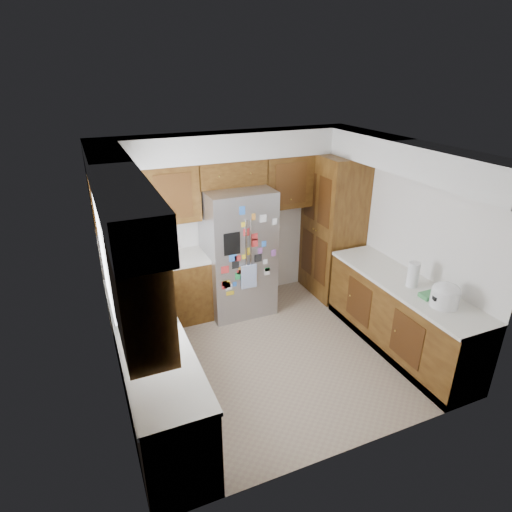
# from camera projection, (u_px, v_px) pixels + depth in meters

# --- Properties ---
(floor) EXTENTS (3.60, 3.60, 0.00)m
(floor) POSITION_uv_depth(u_px,v_px,m) (274.00, 353.00, 5.32)
(floor) COLOR tan
(floor) RESTS_ON ground
(room_shell) EXTENTS (3.64, 3.24, 2.52)m
(room_shell) POSITION_uv_depth(u_px,v_px,m) (254.00, 206.00, 4.85)
(room_shell) COLOR silver
(room_shell) RESTS_ON ground
(left_counter_run) EXTENTS (1.36, 3.20, 0.92)m
(left_counter_run) POSITION_uv_depth(u_px,v_px,m) (161.00, 350.00, 4.68)
(left_counter_run) COLOR #3E210C
(left_counter_run) RESTS_ON ground
(right_counter_run) EXTENTS (0.63, 2.25, 0.92)m
(right_counter_run) POSITION_uv_depth(u_px,v_px,m) (400.00, 318.00, 5.29)
(right_counter_run) COLOR #3E210C
(right_counter_run) RESTS_ON ground
(pantry) EXTENTS (0.60, 0.90, 2.15)m
(pantry) POSITION_uv_depth(u_px,v_px,m) (333.00, 227.00, 6.39)
(pantry) COLOR #3E210C
(pantry) RESTS_ON ground
(fridge) EXTENTS (0.90, 0.79, 1.80)m
(fridge) POSITION_uv_depth(u_px,v_px,m) (238.00, 252.00, 5.96)
(fridge) COLOR #95959A
(fridge) RESTS_ON ground
(bridge_cabinet) EXTENTS (0.96, 0.34, 0.35)m
(bridge_cabinet) POSITION_uv_depth(u_px,v_px,m) (231.00, 172.00, 5.72)
(bridge_cabinet) COLOR #3E210C
(bridge_cabinet) RESTS_ON fridge
(fridge_top_items) EXTENTS (0.66, 0.31, 0.31)m
(fridge_top_items) POSITION_uv_depth(u_px,v_px,m) (224.00, 150.00, 5.52)
(fridge_top_items) COLOR #1A43B3
(fridge_top_items) RESTS_ON bridge_cabinet
(sink_assembly) EXTENTS (0.52, 0.72, 0.37)m
(sink_assembly) POSITION_uv_depth(u_px,v_px,m) (142.00, 305.00, 4.46)
(sink_assembly) COLOR white
(sink_assembly) RESTS_ON left_counter_run
(left_counter_clutter) EXTENTS (0.32, 0.93, 0.38)m
(left_counter_clutter) POSITION_uv_depth(u_px,v_px,m) (133.00, 272.00, 5.05)
(left_counter_clutter) COLOR black
(left_counter_clutter) RESTS_ON left_counter_run
(rice_cooker) EXTENTS (0.31, 0.30, 0.26)m
(rice_cooker) POSITION_uv_depth(u_px,v_px,m) (445.00, 294.00, 4.54)
(rice_cooker) COLOR white
(rice_cooker) RESTS_ON right_counter_run
(paper_towel) EXTENTS (0.13, 0.13, 0.30)m
(paper_towel) POSITION_uv_depth(u_px,v_px,m) (413.00, 274.00, 4.94)
(paper_towel) COLOR white
(paper_towel) RESTS_ON right_counter_run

